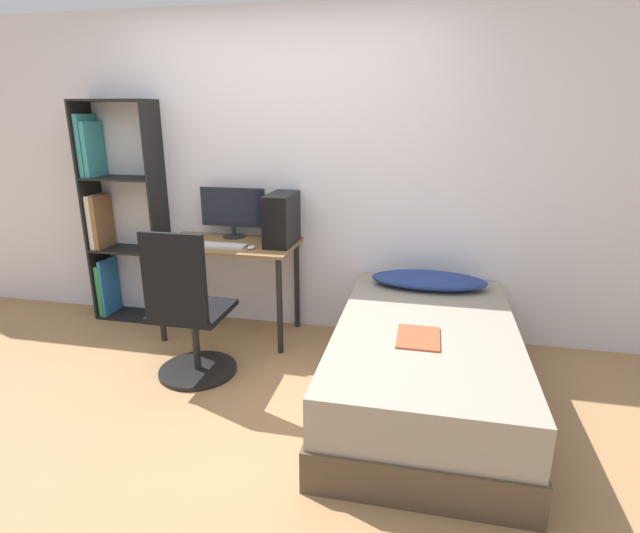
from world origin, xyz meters
TOP-DOWN VIEW (x-y plane):
  - ground_plane at (0.00, 0.00)m, footprint 14.00×14.00m
  - wall_back at (0.00, 1.57)m, footprint 8.00×0.05m
  - desk at (-0.36, 1.25)m, footprint 1.07×0.60m
  - bookshelf at (-1.44, 1.40)m, footprint 0.64×0.29m
  - office_chair at (-0.36, 0.52)m, footprint 0.54×0.54m
  - bed at (1.18, 0.58)m, footprint 1.10×1.93m
  - pillow at (1.18, 1.28)m, footprint 0.84×0.36m
  - magazine at (1.13, 0.38)m, footprint 0.24×0.32m
  - monitor at (-0.39, 1.44)m, footprint 0.54×0.18m
  - keyboard at (-0.38, 1.13)m, footprint 0.40×0.12m
  - pc_tower at (0.06, 1.32)m, footprint 0.19×0.41m
  - mouse at (-0.13, 1.13)m, footprint 0.06×0.09m

SIDE VIEW (x-z plane):
  - ground_plane at x=0.00m, z-range 0.00..0.00m
  - bed at x=1.18m, z-range 0.00..0.50m
  - office_chair at x=-0.36m, z-range -0.12..0.93m
  - magazine at x=1.13m, z-range 0.50..0.52m
  - pillow at x=1.18m, z-range 0.50..0.61m
  - desk at x=-0.36m, z-range 0.26..1.03m
  - keyboard at x=-0.38m, z-range 0.77..0.79m
  - mouse at x=-0.13m, z-range 0.77..0.79m
  - bookshelf at x=-1.44m, z-range -0.01..1.83m
  - pc_tower at x=0.06m, z-range 0.77..1.15m
  - monitor at x=-0.39m, z-range 0.79..1.19m
  - wall_back at x=0.00m, z-range 0.00..2.50m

